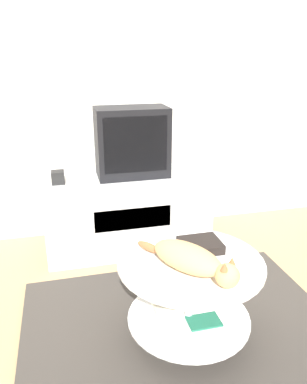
# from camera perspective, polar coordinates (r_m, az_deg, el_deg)

# --- Properties ---
(ground_plane) EXTENTS (12.00, 12.00, 0.00)m
(ground_plane) POSITION_cam_1_polar(r_m,az_deg,el_deg) (2.17, 5.35, -22.14)
(ground_plane) COLOR tan
(wall_back) EXTENTS (8.00, 0.05, 2.60)m
(wall_back) POSITION_cam_1_polar(r_m,az_deg,el_deg) (3.08, -3.60, 17.43)
(wall_back) COLOR silver
(wall_back) RESTS_ON ground_plane
(rug) EXTENTS (1.76, 1.53, 0.02)m
(rug) POSITION_cam_1_polar(r_m,az_deg,el_deg) (2.16, 5.36, -21.95)
(rug) COLOR #3D3833
(rug) RESTS_ON ground_plane
(tv_stand) EXTENTS (1.23, 0.54, 0.58)m
(tv_stand) POSITION_cam_1_polar(r_m,az_deg,el_deg) (2.95, -4.11, -2.99)
(tv_stand) COLOR silver
(tv_stand) RESTS_ON ground_plane
(tv) EXTENTS (0.53, 0.30, 0.52)m
(tv) POSITION_cam_1_polar(r_m,az_deg,el_deg) (2.81, -3.29, 7.58)
(tv) COLOR black
(tv) RESTS_ON tv_stand
(speaker) EXTENTS (0.09, 0.09, 0.09)m
(speaker) POSITION_cam_1_polar(r_m,az_deg,el_deg) (2.77, -14.36, 2.19)
(speaker) COLOR black
(speaker) RESTS_ON tv_stand
(coffee_table) EXTENTS (0.74, 0.74, 0.47)m
(coffee_table) POSITION_cam_1_polar(r_m,az_deg,el_deg) (2.02, 5.42, -14.51)
(coffee_table) COLOR #B2B2B7
(coffee_table) RESTS_ON rug
(dvd_box) EXTENTS (0.21, 0.18, 0.05)m
(dvd_box) POSITION_cam_1_polar(r_m,az_deg,el_deg) (2.02, 7.13, -8.03)
(dvd_box) COLOR black
(dvd_box) RESTS_ON coffee_table
(cat) EXTENTS (0.38, 0.52, 0.14)m
(cat) POSITION_cam_1_polar(r_m,az_deg,el_deg) (1.81, 5.80, -10.17)
(cat) COLOR tan
(cat) RESTS_ON coffee_table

